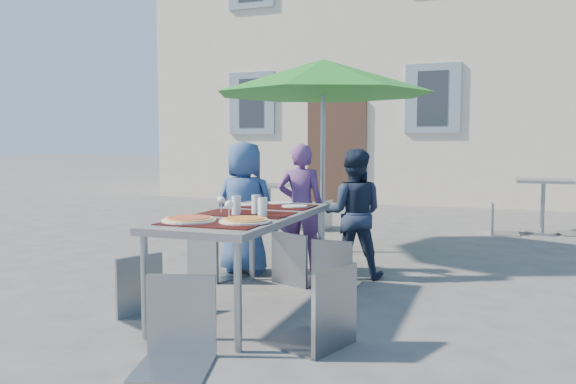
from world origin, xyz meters
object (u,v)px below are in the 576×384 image
at_px(pizza_near_right, 245,220).
at_px(patio_umbrella, 323,79).
at_px(pizza_near_left, 189,219).
at_px(chair_4, 322,256).
at_px(cafe_table_0, 269,200).
at_px(chair_5, 176,269).
at_px(child_1, 301,207).
at_px(child_0, 245,208).
at_px(chair_2, 335,234).
at_px(chair_3, 146,251).
at_px(cafe_table_1, 543,196).
at_px(child_2, 353,213).
at_px(bg_chair_l_0, 237,187).
at_px(dining_table, 246,221).
at_px(chair_1, 296,226).
at_px(bg_chair_l_1, 500,200).
at_px(chair_0, 210,222).
at_px(bg_chair_r_0, 322,198).

bearing_deg(pizza_near_right, patio_umbrella, 96.19).
xyz_separation_m(pizza_near_left, chair_4, (0.99, -0.06, -0.18)).
height_order(pizza_near_left, patio_umbrella, patio_umbrella).
height_order(pizza_near_right, cafe_table_0, pizza_near_right).
distance_m(chair_5, cafe_table_0, 5.31).
xyz_separation_m(child_1, chair_5, (0.13, -2.59, -0.08)).
distance_m(child_0, cafe_table_0, 3.00).
height_order(chair_2, chair_3, chair_3).
relative_size(pizza_near_right, chair_5, 0.37).
bearing_deg(chair_5, cafe_table_1, 68.23).
relative_size(child_2, bg_chair_l_0, 1.18).
height_order(dining_table, patio_umbrella, patio_umbrella).
distance_m(chair_1, patio_umbrella, 2.17).
relative_size(chair_5, bg_chair_l_1, 1.13).
xyz_separation_m(pizza_near_left, bg_chair_l_1, (2.06, 5.12, -0.28)).
xyz_separation_m(pizza_near_right, chair_0, (-0.92, 1.20, -0.22)).
relative_size(dining_table, child_1, 1.43).
bearing_deg(child_0, chair_2, 163.82).
xyz_separation_m(child_1, chair_2, (0.53, -0.59, -0.16)).
bearing_deg(child_0, cafe_table_0, -75.01).
bearing_deg(dining_table, chair_5, -86.25).
bearing_deg(child_2, chair_4, 87.15).
height_order(dining_table, chair_0, chair_0).
xyz_separation_m(child_0, chair_0, (-0.21, -0.34, -0.11)).
bearing_deg(patio_umbrella, pizza_near_left, -91.42).
bearing_deg(patio_umbrella, chair_2, -69.22).
height_order(child_0, chair_3, child_0).
bearing_deg(chair_5, pizza_near_left, 113.74).
relative_size(chair_5, patio_umbrella, 0.38).
xyz_separation_m(child_0, cafe_table_0, (-0.91, 2.85, -0.23)).
bearing_deg(pizza_near_right, bg_chair_l_1, 71.60).
height_order(pizza_near_right, cafe_table_1, cafe_table_1).
bearing_deg(dining_table, cafe_table_0, 109.99).
distance_m(pizza_near_left, bg_chair_l_1, 5.53).
distance_m(chair_3, bg_chair_l_0, 4.55).
bearing_deg(dining_table, chair_4, -36.83).
bearing_deg(child_2, chair_1, 35.31).
bearing_deg(patio_umbrella, chair_3, -99.22).
relative_size(chair_1, chair_3, 1.05).
height_order(chair_4, patio_umbrella, patio_umbrella).
bearing_deg(chair_5, pizza_near_right, 80.37).
distance_m(chair_4, chair_5, 0.91).
height_order(patio_umbrella, bg_chair_r_0, patio_umbrella).
height_order(pizza_near_left, chair_1, chair_1).
bearing_deg(pizza_near_right, chair_3, -176.70).
bearing_deg(pizza_near_left, child_1, 86.07).
relative_size(chair_3, cafe_table_0, 1.30).
height_order(chair_0, chair_2, chair_0).
relative_size(chair_5, cafe_table_0, 1.43).
distance_m(chair_4, bg_chair_r_0, 4.87).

